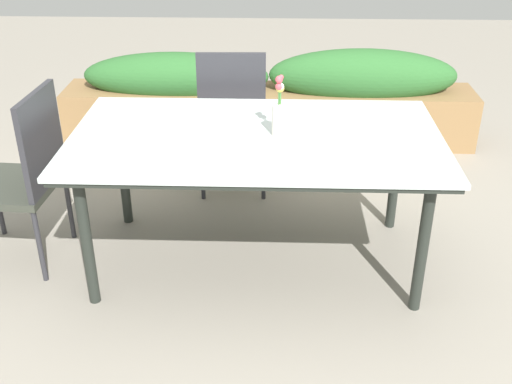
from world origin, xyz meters
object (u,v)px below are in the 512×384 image
Objects in this scene: chair_end_left at (23,171)px; chair_far_side at (233,113)px; dining_table at (256,145)px; flower_vase at (279,110)px; planter_box at (271,99)px.

chair_far_side is at bearing -48.29° from chair_end_left.
flower_vase reaches higher than dining_table.
dining_table is 1.23m from chair_end_left.
chair_far_side is at bearing -104.92° from planter_box.
dining_table is 1.72m from planter_box.
planter_box is at bearing 91.90° from flower_vase.
chair_end_left is at bearing -143.32° from chair_far_side.
dining_table is 1.91× the size of chair_far_side.
flower_vase is 1.77m from planter_box.
chair_far_side is 0.31× the size of planter_box.
dining_table reaches higher than planter_box.
dining_table is at bearing -86.36° from chair_end_left.
dining_table is at bearing -91.87° from planter_box.
chair_far_side reaches higher than planter_box.
dining_table is 0.85m from chair_far_side.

